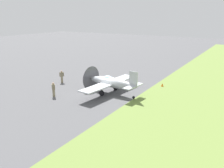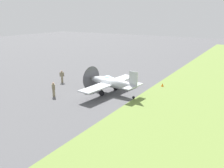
% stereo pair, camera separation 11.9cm
% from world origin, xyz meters
% --- Properties ---
extents(ground_plane, '(160.00, 160.00, 0.00)m').
position_xyz_m(ground_plane, '(0.00, 0.00, 0.00)').
color(ground_plane, '#515154').
extents(grass_verge, '(120.00, 11.00, 0.01)m').
position_xyz_m(grass_verge, '(0.00, -9.33, 0.00)').
color(grass_verge, olive).
rests_on(grass_verge, ground).
extents(airplane_lead, '(9.39, 7.45, 3.33)m').
position_xyz_m(airplane_lead, '(0.43, -0.58, 1.39)').
color(airplane_lead, '#B2B7BC').
rests_on(airplane_lead, ground).
extents(ground_crew_chief, '(0.38, 0.62, 1.73)m').
position_xyz_m(ground_crew_chief, '(-4.03, 4.54, 0.91)').
color(ground_crew_chief, '#847A5B').
rests_on(ground_crew_chief, ground).
extents(ground_crew_mechanic, '(0.49, 0.47, 1.73)m').
position_xyz_m(ground_crew_mechanic, '(0.95, 7.82, 0.91)').
color(ground_crew_mechanic, '#847A5B').
rests_on(ground_crew_mechanic, ground).
extents(runway_marker_cone, '(0.36, 0.36, 0.44)m').
position_xyz_m(runway_marker_cone, '(6.45, -4.95, 0.22)').
color(runway_marker_cone, orange).
rests_on(runway_marker_cone, ground).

